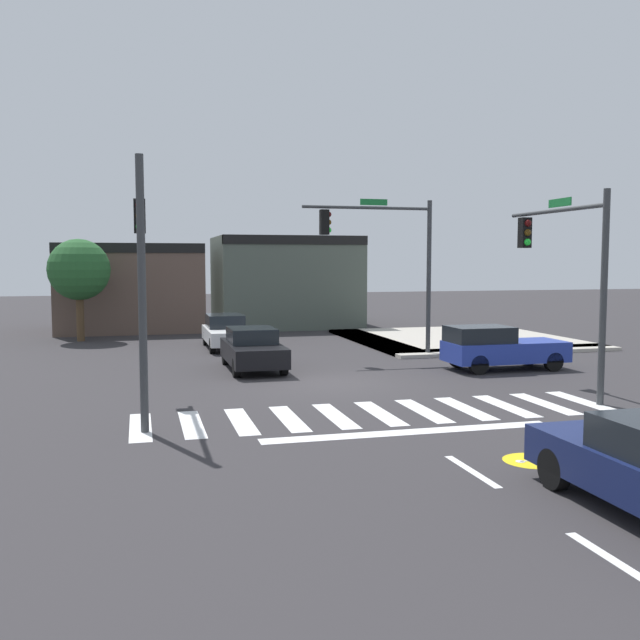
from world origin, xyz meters
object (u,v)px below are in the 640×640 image
traffic_signal_northeast (385,247)px  car_black (253,349)px  car_white (226,332)px  roadside_tree (79,270)px  traffic_signal_southwest (141,244)px  traffic_signal_southeast (565,257)px  car_blue (499,348)px

traffic_signal_northeast → car_black: 6.79m
car_white → car_black: bearing=1.6°
traffic_signal_northeast → roadside_tree: size_ratio=1.28×
traffic_signal_southwest → traffic_signal_southeast: 11.75m
traffic_signal_northeast → roadside_tree: 15.06m
traffic_signal_southeast → traffic_signal_northeast: bearing=16.7°
traffic_signal_southwest → roadside_tree: (-2.77, 17.05, -0.85)m
traffic_signal_northeast → traffic_signal_southwest: traffic_signal_northeast is taller
car_black → traffic_signal_southwest: bearing=-30.5°
traffic_signal_southeast → car_black: bearing=50.5°
traffic_signal_southeast → roadside_tree: bearing=40.1°
car_blue → roadside_tree: (-14.88, 12.90, 2.58)m
traffic_signal_northeast → traffic_signal_southwest: size_ratio=1.01×
car_blue → roadside_tree: 19.86m
traffic_signal_northeast → traffic_signal_southwest: 12.30m
car_white → car_blue: 12.03m
traffic_signal_northeast → car_white: bearing=-38.8°
traffic_signal_northeast → car_white: (-5.68, 4.57, -3.61)m
roadside_tree → traffic_signal_southwest: bearing=-80.8°
traffic_signal_southwest → roadside_tree: 17.30m
traffic_signal_southwest → traffic_signal_northeast: bearing=-49.0°
traffic_signal_southwest → roadside_tree: traffic_signal_southwest is taller
traffic_signal_southwest → car_blue: 13.25m
traffic_signal_southeast → car_blue: (0.36, 4.32, -3.15)m
traffic_signal_southwest → traffic_signal_southeast: bearing=-90.8°
car_black → car_white: bearing=-178.4°
traffic_signal_southeast → roadside_tree: size_ratio=1.17×
traffic_signal_southwest → traffic_signal_southeast: traffic_signal_southwest is taller
traffic_signal_northeast → car_blue: traffic_signal_northeast is taller
traffic_signal_northeast → traffic_signal_southwest: bearing=41.0°
traffic_signal_northeast → car_white: traffic_signal_northeast is taller
traffic_signal_southeast → car_white: (-8.15, 12.82, -3.20)m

